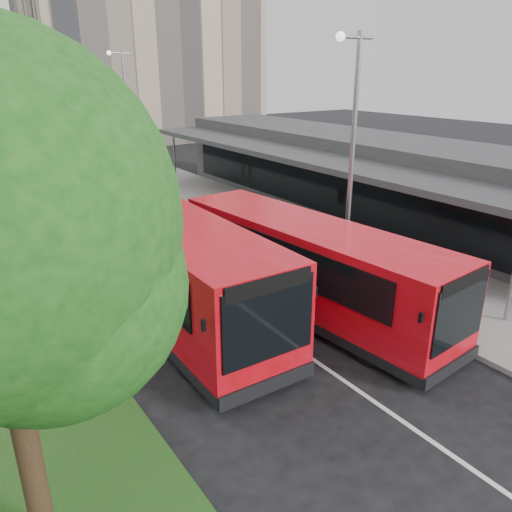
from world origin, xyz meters
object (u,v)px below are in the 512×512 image
(lamp_post_far, at_px, (125,108))
(litter_bin, at_px, (249,212))
(bollard, at_px, (173,178))
(bus_main, at_px, (309,267))
(car_near, at_px, (38,145))
(bus_second, at_px, (166,263))
(lamp_post_near, at_px, (351,147))

(lamp_post_far, distance_m, litter_bin, 12.92)
(lamp_post_far, xyz_separation_m, bollard, (1.44, -3.31, -4.02))
(bus_main, bearing_deg, car_near, 84.77)
(litter_bin, height_order, car_near, car_near)
(bus_second, bearing_deg, car_near, 84.85)
(bollard, bearing_deg, car_near, 99.71)
(lamp_post_near, relative_size, bus_main, 0.80)
(bus_main, xyz_separation_m, car_near, (0.28, 38.35, -0.85))
(lamp_post_far, distance_m, bus_second, 19.75)
(lamp_post_near, distance_m, bus_main, 4.17)
(lamp_post_near, distance_m, lamp_post_far, 20.00)
(lamp_post_far, xyz_separation_m, litter_bin, (1.29, -12.16, -4.18))
(bus_second, bearing_deg, lamp_post_near, -12.49)
(bollard, bearing_deg, bus_main, -102.22)
(bus_second, relative_size, bollard, 9.96)
(lamp_post_near, bearing_deg, car_near, 93.23)
(bus_second, xyz_separation_m, bollard, (7.42, 15.26, -0.88))
(car_near, bearing_deg, bus_second, -78.67)
(bus_main, distance_m, bollard, 18.07)
(lamp_post_near, distance_m, bus_second, 6.90)
(bus_main, xyz_separation_m, bollard, (3.82, 17.64, -0.73))
(bollard, xyz_separation_m, car_near, (-3.54, 20.70, -0.12))
(lamp_post_far, relative_size, bollard, 7.26)
(bollard, distance_m, car_near, 21.01)
(bus_second, xyz_separation_m, car_near, (3.87, 35.96, -1.01))
(bollard, bearing_deg, bus_second, -115.93)
(lamp_post_far, relative_size, litter_bin, 10.37)
(bus_main, height_order, bus_second, bus_second)
(lamp_post_far, height_order, bollard, lamp_post_far)
(lamp_post_near, relative_size, lamp_post_far, 1.00)
(car_near, bearing_deg, lamp_post_near, -69.30)
(lamp_post_far, xyz_separation_m, bus_main, (-2.38, -20.95, -3.29))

